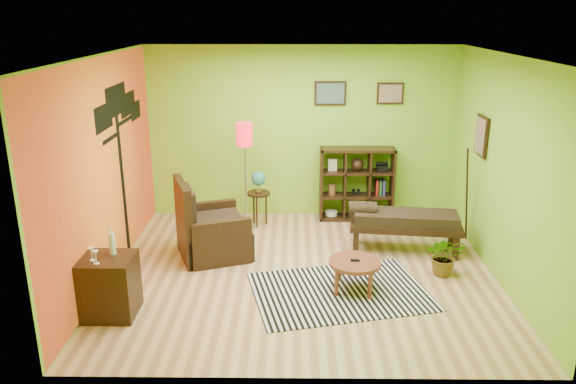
{
  "coord_description": "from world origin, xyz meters",
  "views": [
    {
      "loc": [
        -0.12,
        -6.74,
        3.3
      ],
      "look_at": [
        -0.2,
        0.2,
        1.05
      ],
      "focal_mm": 35.0,
      "sensor_mm": 36.0,
      "label": 1
    }
  ],
  "objects_px": {
    "coffee_table": "(355,265)",
    "side_cabinet": "(109,286)",
    "floor_lamp": "(245,144)",
    "potted_plant": "(445,260)",
    "cube_shelf": "(357,184)",
    "bench": "(402,221)",
    "armchair": "(209,233)",
    "globe_table": "(259,185)"
  },
  "relations": [
    {
      "from": "globe_table",
      "to": "cube_shelf",
      "type": "bearing_deg",
      "value": 11.0
    },
    {
      "from": "floor_lamp",
      "to": "cube_shelf",
      "type": "relative_size",
      "value": 1.42
    },
    {
      "from": "armchair",
      "to": "globe_table",
      "type": "height_order",
      "value": "armchair"
    },
    {
      "from": "floor_lamp",
      "to": "globe_table",
      "type": "height_order",
      "value": "floor_lamp"
    },
    {
      "from": "globe_table",
      "to": "potted_plant",
      "type": "height_order",
      "value": "globe_table"
    },
    {
      "from": "armchair",
      "to": "bench",
      "type": "distance_m",
      "value": 2.73
    },
    {
      "from": "globe_table",
      "to": "bench",
      "type": "xyz_separation_m",
      "value": [
        2.1,
        -1.0,
        -0.22
      ]
    },
    {
      "from": "coffee_table",
      "to": "side_cabinet",
      "type": "relative_size",
      "value": 0.63
    },
    {
      "from": "globe_table",
      "to": "potted_plant",
      "type": "distance_m",
      "value": 3.12
    },
    {
      "from": "armchair",
      "to": "cube_shelf",
      "type": "relative_size",
      "value": 0.98
    },
    {
      "from": "armchair",
      "to": "potted_plant",
      "type": "relative_size",
      "value": 2.18
    },
    {
      "from": "cube_shelf",
      "to": "bench",
      "type": "relative_size",
      "value": 0.74
    },
    {
      "from": "armchair",
      "to": "potted_plant",
      "type": "xyz_separation_m",
      "value": [
        3.15,
        -0.58,
        -0.13
      ]
    },
    {
      "from": "cube_shelf",
      "to": "coffee_table",
      "type": "bearing_deg",
      "value": -96.55
    },
    {
      "from": "armchair",
      "to": "globe_table",
      "type": "xyz_separation_m",
      "value": [
        0.62,
        1.19,
        0.34
      ]
    },
    {
      "from": "coffee_table",
      "to": "cube_shelf",
      "type": "xyz_separation_m",
      "value": [
        0.29,
        2.51,
        0.26
      ]
    },
    {
      "from": "side_cabinet",
      "to": "cube_shelf",
      "type": "relative_size",
      "value": 0.85
    },
    {
      "from": "coffee_table",
      "to": "floor_lamp",
      "type": "height_order",
      "value": "floor_lamp"
    },
    {
      "from": "cube_shelf",
      "to": "potted_plant",
      "type": "relative_size",
      "value": 2.23
    },
    {
      "from": "cube_shelf",
      "to": "bench",
      "type": "height_order",
      "value": "cube_shelf"
    },
    {
      "from": "armchair",
      "to": "cube_shelf",
      "type": "distance_m",
      "value": 2.69
    },
    {
      "from": "armchair",
      "to": "potted_plant",
      "type": "distance_m",
      "value": 3.2
    },
    {
      "from": "armchair",
      "to": "bench",
      "type": "xyz_separation_m",
      "value": [
        2.72,
        0.18,
        0.12
      ]
    },
    {
      "from": "side_cabinet",
      "to": "bench",
      "type": "height_order",
      "value": "side_cabinet"
    },
    {
      "from": "floor_lamp",
      "to": "globe_table",
      "type": "xyz_separation_m",
      "value": [
        0.19,
        0.21,
        -0.7
      ]
    },
    {
      "from": "coffee_table",
      "to": "potted_plant",
      "type": "height_order",
      "value": "potted_plant"
    },
    {
      "from": "cube_shelf",
      "to": "floor_lamp",
      "type": "bearing_deg",
      "value": -163.85
    },
    {
      "from": "bench",
      "to": "potted_plant",
      "type": "distance_m",
      "value": 0.91
    },
    {
      "from": "coffee_table",
      "to": "potted_plant",
      "type": "xyz_separation_m",
      "value": [
        1.22,
        0.44,
        -0.13
      ]
    },
    {
      "from": "armchair",
      "to": "side_cabinet",
      "type": "height_order",
      "value": "armchair"
    },
    {
      "from": "coffee_table",
      "to": "globe_table",
      "type": "relative_size",
      "value": 0.71
    },
    {
      "from": "globe_table",
      "to": "potted_plant",
      "type": "bearing_deg",
      "value": -34.87
    },
    {
      "from": "coffee_table",
      "to": "armchair",
      "type": "relative_size",
      "value": 0.54
    },
    {
      "from": "bench",
      "to": "cube_shelf",
      "type": "bearing_deg",
      "value": 111.01
    },
    {
      "from": "armchair",
      "to": "side_cabinet",
      "type": "relative_size",
      "value": 1.15
    },
    {
      "from": "armchair",
      "to": "bench",
      "type": "relative_size",
      "value": 0.73
    },
    {
      "from": "floor_lamp",
      "to": "bench",
      "type": "bearing_deg",
      "value": -19.15
    },
    {
      "from": "cube_shelf",
      "to": "potted_plant",
      "type": "distance_m",
      "value": 2.3
    },
    {
      "from": "floor_lamp",
      "to": "potted_plant",
      "type": "height_order",
      "value": "floor_lamp"
    },
    {
      "from": "coffee_table",
      "to": "floor_lamp",
      "type": "xyz_separation_m",
      "value": [
        -1.5,
        2.0,
        1.04
      ]
    },
    {
      "from": "bench",
      "to": "potted_plant",
      "type": "height_order",
      "value": "bench"
    },
    {
      "from": "coffee_table",
      "to": "potted_plant",
      "type": "relative_size",
      "value": 1.19
    }
  ]
}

